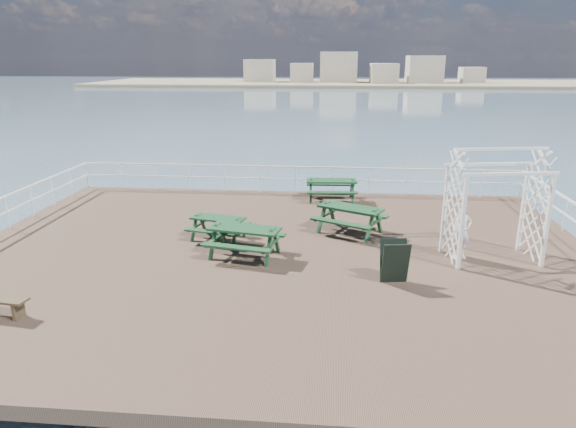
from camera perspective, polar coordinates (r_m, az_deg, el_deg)
The scene contains 10 objects.
ground at distance 14.60m, azimuth -1.21°, elevation -4.88°, with size 18.00×14.00×0.30m, color brown.
sea_backdrop at distance 148.05m, azimuth 9.83°, elevation 14.52°, with size 300.00×300.00×9.20m.
railing at distance 16.70m, azimuth -0.49°, elevation 1.67°, with size 17.77×13.76×1.10m.
picnic_table_a at distance 15.60m, azimuth -7.77°, elevation -1.04°, with size 1.87×1.64×0.78m.
picnic_table_b at distance 16.11m, azimuth 6.92°, elevation 0.00°, with size 2.48×2.32×0.96m.
picnic_table_c at distance 19.75m, azimuth 4.85°, elevation 3.18°, with size 1.99×1.64×0.93m.
picnic_table_d at distance 14.16m, azimuth -4.84°, elevation -2.39°, with size 2.22×1.93×0.95m.
trellis_arbor at distance 14.75m, azimuth 21.99°, elevation 0.30°, with size 2.65×1.71×3.07m.
sandwich_board at distance 12.79m, azimuth 11.73°, elevation -5.25°, with size 0.72×0.57×1.08m.
person at distance 14.68m, azimuth 18.71°, elevation -1.79°, with size 0.57×0.38×1.57m, color white.
Camera 1 is at (1.55, -13.46, 5.29)m, focal length 32.00 mm.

